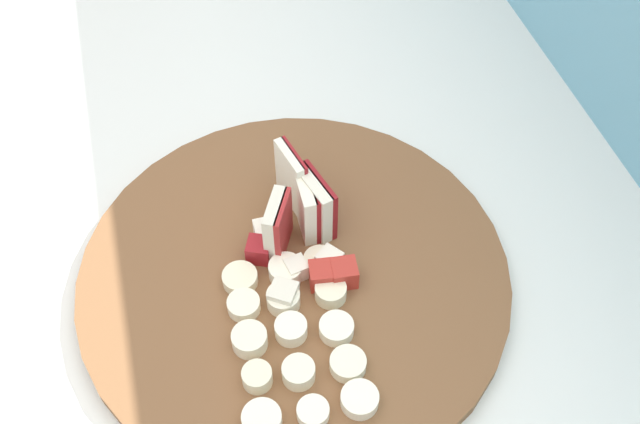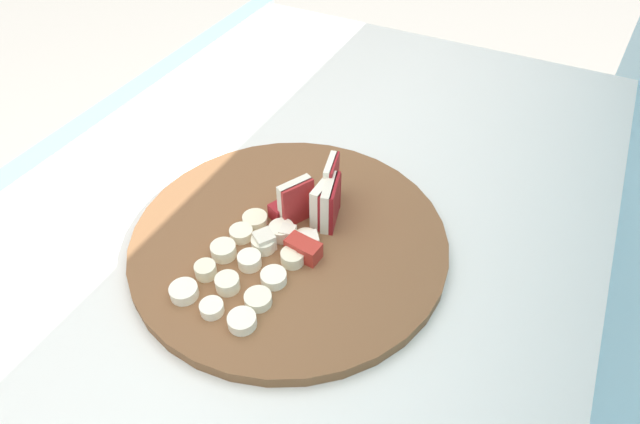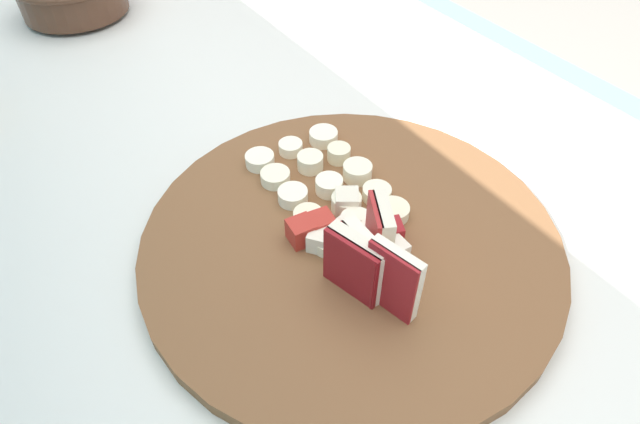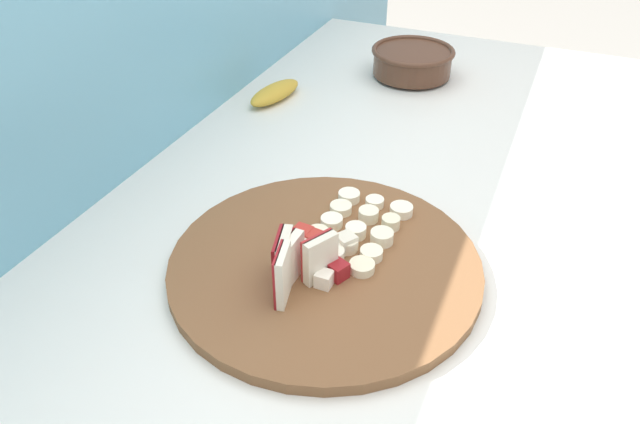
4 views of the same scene
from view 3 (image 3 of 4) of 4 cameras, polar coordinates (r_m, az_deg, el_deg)
The scene contains 5 objects.
tiled_countertop at distance 0.94m, azimuth -1.20°, elevation -16.20°, with size 1.48×0.76×0.94m.
cutting_board at distance 0.48m, azimuth 3.27°, elevation -3.16°, with size 0.37×0.37×0.01m, color brown.
apple_wedge_fan at distance 0.42m, azimuth 5.33°, elevation -5.02°, with size 0.09×0.07×0.06m.
apple_dice_pile at distance 0.47m, azimuth 2.43°, elevation -1.68°, with size 0.09×0.09×0.02m.
banana_slice_rows at distance 0.51m, azimuth 0.70°, elevation 2.92°, with size 0.16×0.11×0.02m.
Camera 3 is at (-0.38, 0.23, 1.29)m, focal length 30.09 mm.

